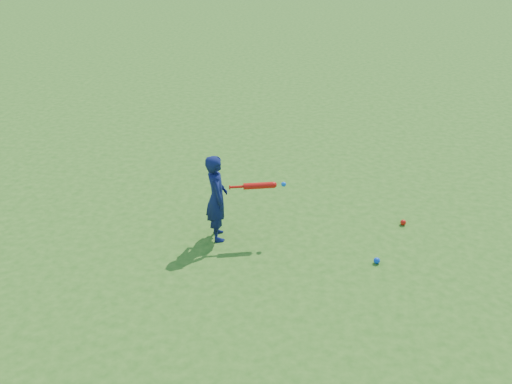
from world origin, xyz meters
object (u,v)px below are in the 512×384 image
ground_ball_blue (377,261)px  ground_ball_red (403,222)px  child (217,198)px  bat_swing (261,186)px

ground_ball_blue → ground_ball_red: bearing=66.9°
child → bat_swing: 0.58m
ground_ball_blue → bat_swing: 1.69m
ground_ball_red → bat_swing: bearing=-164.7°
child → bat_swing: child is taller
child → ground_ball_red: child is taller
ground_ball_red → bat_swing: bat_swing is taller
child → ground_ball_blue: child is taller
bat_swing → ground_ball_red: bearing=1.2°
child → bat_swing: (0.55, 0.09, 0.16)m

